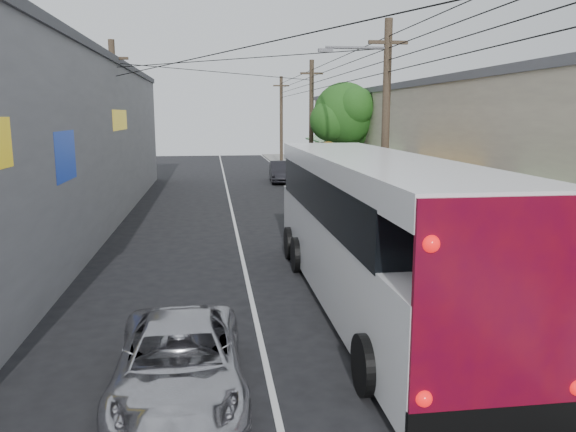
# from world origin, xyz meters

# --- Properties ---
(sidewalk) EXTENTS (3.00, 80.00, 0.12)m
(sidewalk) POSITION_xyz_m (6.50, 20.00, 0.06)
(sidewalk) COLOR slate
(sidewalk) RESTS_ON ground
(building_right) EXTENTS (7.09, 40.00, 6.25)m
(building_right) POSITION_xyz_m (10.99, 22.00, 3.15)
(building_right) COLOR #C0B498
(building_right) RESTS_ON ground
(building_left) EXTENTS (7.20, 36.00, 7.25)m
(building_left) POSITION_xyz_m (-8.50, 18.00, 3.65)
(building_left) COLOR gray
(building_left) RESTS_ON ground
(utility_poles) EXTENTS (11.80, 45.28, 8.00)m
(utility_poles) POSITION_xyz_m (3.13, 20.33, 4.13)
(utility_poles) COLOR #473828
(utility_poles) RESTS_ON ground
(street_tree) EXTENTS (4.40, 4.00, 6.60)m
(street_tree) POSITION_xyz_m (6.87, 26.02, 4.67)
(street_tree) COLOR #3F2B19
(street_tree) RESTS_ON ground
(coach_bus) EXTENTS (3.02, 13.05, 3.76)m
(coach_bus) POSITION_xyz_m (2.94, 6.86, 1.94)
(coach_bus) COLOR white
(coach_bus) RESTS_ON ground
(jeepney) EXTENTS (2.22, 4.66, 1.28)m
(jeepney) POSITION_xyz_m (-1.56, 2.54, 0.64)
(jeepney) COLOR #B9B7BF
(jeepney) RESTS_ON ground
(parked_suv) EXTENTS (2.31, 5.40, 1.55)m
(parked_suv) POSITION_xyz_m (3.80, 15.65, 0.78)
(parked_suv) COLOR gray
(parked_suv) RESTS_ON ground
(parked_car_mid) EXTENTS (2.21, 4.50, 1.48)m
(parked_car_mid) POSITION_xyz_m (4.60, 25.01, 0.74)
(parked_car_mid) COLOR #242328
(parked_car_mid) RESTS_ON ground
(parked_car_far) EXTENTS (1.81, 4.60, 1.49)m
(parked_car_far) POSITION_xyz_m (3.96, 32.91, 0.75)
(parked_car_far) COLOR black
(parked_car_far) RESTS_ON ground
(pedestrian_near) EXTENTS (0.58, 0.42, 1.47)m
(pedestrian_near) POSITION_xyz_m (7.32, 13.61, 0.86)
(pedestrian_near) COLOR #C3677C
(pedestrian_near) RESTS_ON sidewalk
(pedestrian_far) EXTENTS (1.03, 0.98, 1.68)m
(pedestrian_far) POSITION_xyz_m (7.60, 10.98, 0.96)
(pedestrian_far) COLOR #849FC0
(pedestrian_far) RESTS_ON sidewalk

